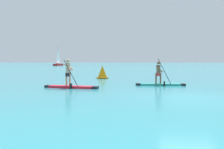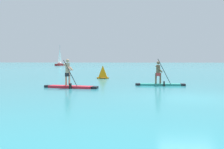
# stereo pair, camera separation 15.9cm
# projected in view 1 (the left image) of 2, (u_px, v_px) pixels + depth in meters

# --- Properties ---
(ground) EXTENTS (440.00, 440.00, 0.00)m
(ground) POSITION_uv_depth(u_px,v_px,m) (189.00, 97.00, 11.49)
(ground) COLOR teal
(paddleboarder_near_left) EXTENTS (3.42, 1.02, 1.75)m
(paddleboarder_near_left) POSITION_uv_depth(u_px,v_px,m) (71.00, 83.00, 15.46)
(paddleboarder_near_left) COLOR red
(paddleboarder_near_left) RESTS_ON ground
(paddleboarder_mid_center) EXTENTS (3.28, 0.82, 1.78)m
(paddleboarder_mid_center) POSITION_uv_depth(u_px,v_px,m) (160.00, 81.00, 17.05)
(paddleboarder_mid_center) COLOR teal
(paddleboarder_mid_center) RESTS_ON ground
(race_marker_buoy) EXTENTS (1.28, 1.28, 1.22)m
(race_marker_buoy) POSITION_uv_depth(u_px,v_px,m) (102.00, 73.00, 23.81)
(race_marker_buoy) COLOR orange
(race_marker_buoy) RESTS_ON ground
(sailboat_left_horizon) EXTENTS (1.86, 5.92, 6.92)m
(sailboat_left_horizon) POSITION_uv_depth(u_px,v_px,m) (58.00, 63.00, 86.03)
(sailboat_left_horizon) COLOR #A51E1E
(sailboat_left_horizon) RESTS_ON ground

